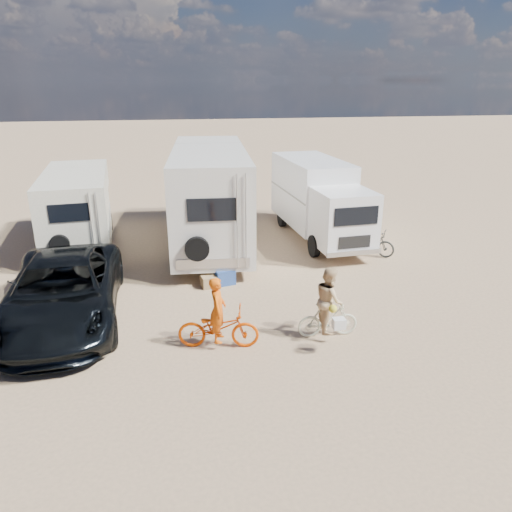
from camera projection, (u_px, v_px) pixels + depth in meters
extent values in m
plane|color=tan|center=(230.00, 324.00, 12.41)|extent=(140.00, 140.00, 0.00)
imported|color=black|center=(63.00, 291.00, 12.35)|extent=(3.07, 6.16, 1.68)
imported|color=#C73C00|center=(218.00, 328.00, 11.21)|extent=(2.00, 1.00, 1.00)
imported|color=beige|center=(328.00, 320.00, 11.69)|extent=(1.51, 0.48, 0.90)
imported|color=#DC560C|center=(218.00, 317.00, 11.10)|extent=(0.48, 0.64, 1.59)
imported|color=tan|center=(329.00, 306.00, 11.57)|extent=(0.65, 0.82, 1.63)
imported|color=#272A27|center=(370.00, 242.00, 17.22)|extent=(1.81, 1.62, 0.95)
cube|color=#28478B|center=(225.00, 277.00, 14.80)|extent=(0.68, 0.56, 0.47)
cube|color=olive|center=(209.00, 281.00, 14.61)|extent=(0.51, 0.51, 0.35)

